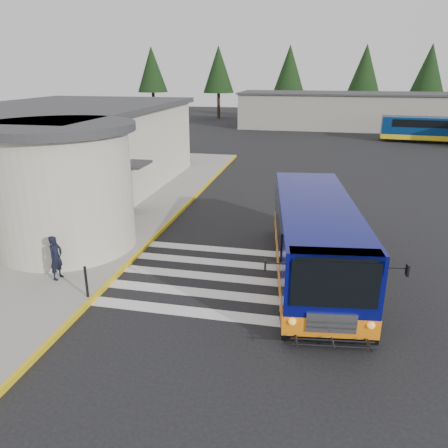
% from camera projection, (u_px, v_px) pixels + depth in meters
% --- Properties ---
extents(ground, '(140.00, 140.00, 0.00)m').
position_uv_depth(ground, '(240.00, 269.00, 15.71)').
color(ground, black).
rests_on(ground, ground).
extents(sidewalk, '(10.00, 34.00, 0.15)m').
position_uv_depth(sidewalk, '(71.00, 216.00, 21.13)').
color(sidewalk, gray).
rests_on(sidewalk, ground).
extents(curb_strip, '(0.12, 34.00, 0.16)m').
position_uv_depth(curb_strip, '(169.00, 223.00, 20.16)').
color(curb_strip, gold).
rests_on(curb_strip, ground).
extents(station_building, '(12.70, 18.70, 4.80)m').
position_uv_depth(station_building, '(63.00, 153.00, 23.34)').
color(station_building, beige).
rests_on(station_building, ground).
extents(crosswalk, '(8.00, 5.35, 0.01)m').
position_uv_depth(crosswalk, '(221.00, 277.00, 15.07)').
color(crosswalk, silver).
rests_on(crosswalk, ground).
extents(depot_building, '(26.40, 8.40, 4.20)m').
position_uv_depth(depot_building, '(350.00, 111.00, 52.54)').
color(depot_building, gray).
rests_on(depot_building, ground).
extents(tree_line, '(58.40, 4.40, 10.00)m').
position_uv_depth(tree_line, '(352.00, 69.00, 58.30)').
color(tree_line, black).
rests_on(tree_line, ground).
extents(transit_bus, '(3.96, 9.64, 2.66)m').
position_uv_depth(transit_bus, '(314.00, 242.00, 14.79)').
color(transit_bus, '#070B5C').
rests_on(transit_bus, ground).
extents(pedestrian_a, '(0.42, 0.59, 1.52)m').
position_uv_depth(pedestrian_a, '(56.00, 258.00, 14.44)').
color(pedestrian_a, black).
rests_on(pedestrian_a, sidewalk).
extents(pedestrian_b, '(0.73, 0.91, 1.79)m').
position_uv_depth(pedestrian_b, '(38.00, 233.00, 16.23)').
color(pedestrian_b, black).
rests_on(pedestrian_b, sidewalk).
extents(bollard, '(0.08, 0.08, 1.02)m').
position_uv_depth(bollard, '(86.00, 282.00, 13.34)').
color(bollard, black).
rests_on(bollard, sidewalk).
extents(far_bus_a, '(8.27, 2.96, 2.09)m').
position_uv_depth(far_bus_a, '(425.00, 128.00, 42.65)').
color(far_bus_a, '#072454').
rests_on(far_bus_a, ground).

